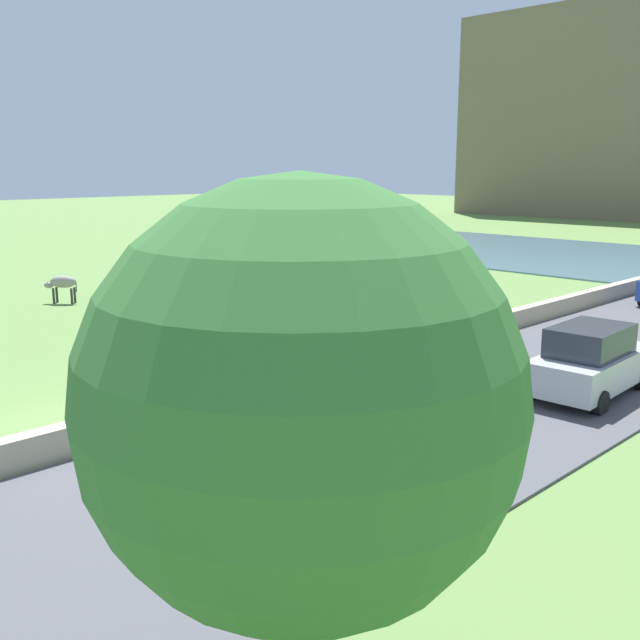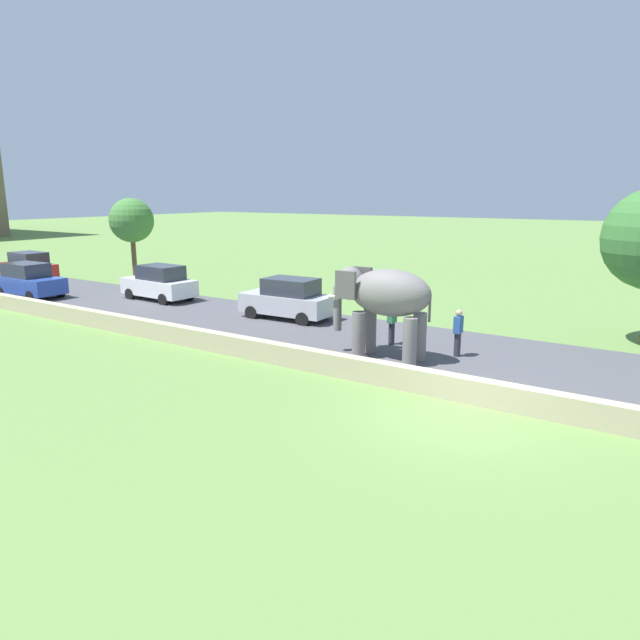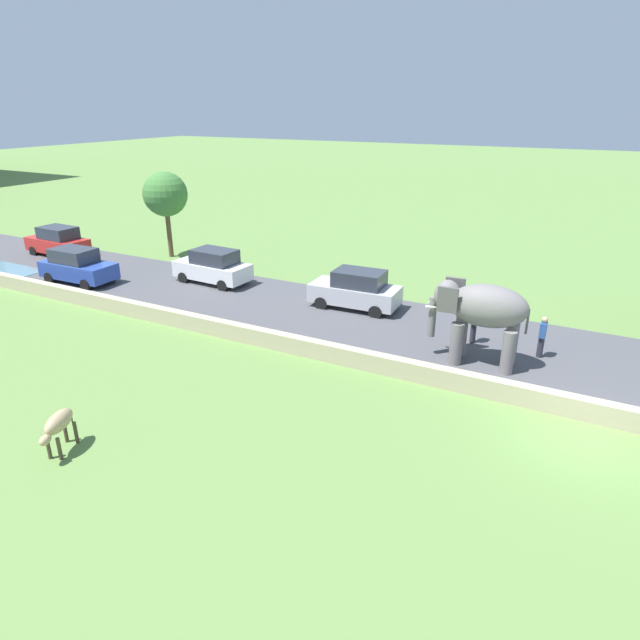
% 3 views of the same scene
% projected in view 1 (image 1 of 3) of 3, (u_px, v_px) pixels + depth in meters
% --- Properties ---
extents(ground_plane, '(220.00, 220.00, 0.00)m').
position_uv_depth(ground_plane, '(90.00, 428.00, 15.88)').
color(ground_plane, '#608442').
extents(barrier_wall, '(0.40, 110.00, 0.67)m').
position_uv_depth(barrier_wall, '(551.00, 309.00, 27.32)').
color(barrier_wall, tan).
rests_on(barrier_wall, ground).
extents(lake, '(36.00, 18.00, 0.08)m').
position_uv_depth(lake, '(480.00, 247.00, 50.65)').
color(lake, slate).
rests_on(lake, ground).
extents(elephant, '(1.54, 3.50, 2.99)m').
position_uv_depth(elephant, '(323.00, 335.00, 15.66)').
color(elephant, slate).
rests_on(elephant, ground).
extents(person_beside_elephant, '(0.36, 0.22, 1.63)m').
position_uv_depth(person_beside_elephant, '(399.00, 399.00, 15.06)').
color(person_beside_elephant, '#33333D').
rests_on(person_beside_elephant, ground).
extents(person_trailing, '(0.36, 0.22, 1.63)m').
position_uv_depth(person_trailing, '(306.00, 426.00, 13.48)').
color(person_trailing, '#33333D').
rests_on(person_trailing, ground).
extents(car_silver, '(1.93, 4.07, 1.80)m').
position_uv_depth(car_silver, '(591.00, 361.00, 17.89)').
color(car_silver, '#B7B7BC').
rests_on(car_silver, ground).
extents(cow_tan, '(1.42, 0.78, 1.15)m').
position_uv_depth(cow_tan, '(290.00, 287.00, 29.11)').
color(cow_tan, tan).
rests_on(cow_tan, ground).
extents(cow_brown, '(0.49, 1.40, 1.15)m').
position_uv_depth(cow_brown, '(150.00, 278.00, 31.52)').
color(cow_brown, brown).
rests_on(cow_brown, ground).
extents(cow_grey, '(1.27, 1.16, 1.15)m').
position_uv_depth(cow_grey, '(62.00, 283.00, 30.12)').
color(cow_grey, gray).
rests_on(cow_grey, ground).
extents(tree_near, '(3.56, 3.56, 5.56)m').
position_uv_depth(tree_near, '(301.00, 401.00, 5.78)').
color(tree_near, brown).
rests_on(tree_near, ground).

